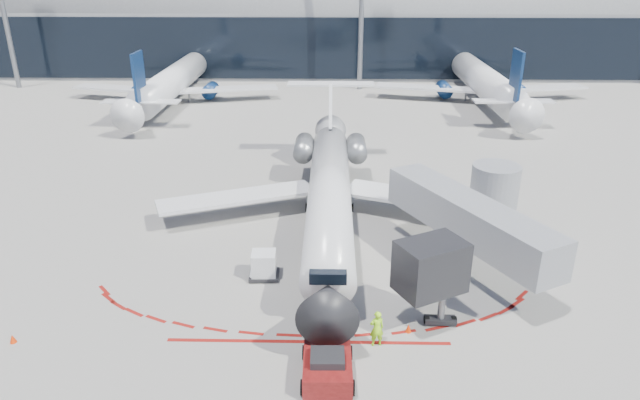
{
  "coord_description": "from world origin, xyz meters",
  "views": [
    {
      "loc": [
        1.07,
        -34.62,
        17.4
      ],
      "look_at": [
        0.34,
        -0.95,
        3.14
      ],
      "focal_mm": 32.0,
      "sensor_mm": 36.0,
      "label": 1
    }
  ],
  "objects_px": {
    "regional_jet": "(330,187)",
    "pushback_tug": "(327,365)",
    "ramp_worker": "(377,328)",
    "uld_container": "(264,265)"
  },
  "relations": [
    {
      "from": "uld_container",
      "to": "ramp_worker",
      "type": "bearing_deg",
      "value": -48.08
    },
    {
      "from": "regional_jet",
      "to": "uld_container",
      "type": "height_order",
      "value": "regional_jet"
    },
    {
      "from": "pushback_tug",
      "to": "uld_container",
      "type": "xyz_separation_m",
      "value": [
        -3.82,
        8.59,
        0.18
      ]
    },
    {
      "from": "pushback_tug",
      "to": "ramp_worker",
      "type": "xyz_separation_m",
      "value": [
        2.36,
        2.3,
        0.34
      ]
    },
    {
      "from": "pushback_tug",
      "to": "uld_container",
      "type": "height_order",
      "value": "uld_container"
    },
    {
      "from": "regional_jet",
      "to": "pushback_tug",
      "type": "xyz_separation_m",
      "value": [
        0.02,
        -16.82,
        -1.94
      ]
    },
    {
      "from": "regional_jet",
      "to": "uld_container",
      "type": "distance_m",
      "value": 9.23
    },
    {
      "from": "pushback_tug",
      "to": "ramp_worker",
      "type": "height_order",
      "value": "ramp_worker"
    },
    {
      "from": "regional_jet",
      "to": "ramp_worker",
      "type": "xyz_separation_m",
      "value": [
        2.38,
        -14.52,
        -1.6
      ]
    },
    {
      "from": "pushback_tug",
      "to": "uld_container",
      "type": "bearing_deg",
      "value": 113.15
    }
  ]
}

